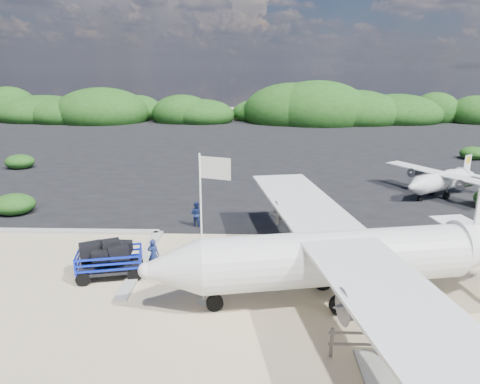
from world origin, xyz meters
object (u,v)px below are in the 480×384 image
(signboard, at_px, (378,276))
(crew_a, at_px, (154,255))
(aircraft_large, at_px, (381,172))
(aircraft_small, at_px, (114,149))
(crew_b, at_px, (196,214))
(flagpole, at_px, (203,303))
(baggage_cart, at_px, (111,277))

(signboard, height_order, crew_a, crew_a)
(crew_a, relative_size, aircraft_large, 0.08)
(signboard, xyz_separation_m, crew_a, (-9.74, 0.23, 0.75))
(crew_a, bearing_deg, aircraft_large, -120.03)
(aircraft_small, bearing_deg, crew_b, 85.27)
(signboard, bearing_deg, flagpole, -150.40)
(crew_a, bearing_deg, baggage_cart, 29.91)
(baggage_cart, height_order, crew_b, crew_b)
(baggage_cart, bearing_deg, crew_b, 52.80)
(signboard, bearing_deg, aircraft_small, 136.65)
(flagpole, bearing_deg, aircraft_large, 58.85)
(baggage_cart, bearing_deg, aircraft_small, 95.33)
(aircraft_small, bearing_deg, signboard, 93.31)
(crew_b, xyz_separation_m, aircraft_large, (14.20, 13.26, -0.74))
(crew_b, bearing_deg, flagpole, 115.76)
(baggage_cart, height_order, flagpole, flagpole)
(flagpole, distance_m, aircraft_small, 34.28)
(baggage_cart, relative_size, aircraft_small, 0.41)
(crew_b, bearing_deg, aircraft_large, -120.17)
(flagpole, xyz_separation_m, signboard, (7.28, 2.39, 0.00))
(baggage_cart, xyz_separation_m, crew_a, (1.73, 0.65, 0.75))
(signboard, relative_size, aircraft_small, 0.23)
(aircraft_large, bearing_deg, baggage_cart, 38.53)
(flagpole, bearing_deg, signboard, 18.18)
(flagpole, relative_size, aircraft_small, 0.82)
(crew_b, relative_size, aircraft_small, 0.21)
(aircraft_large, height_order, aircraft_small, aircraft_large)
(crew_a, relative_size, crew_b, 1.02)
(crew_a, xyz_separation_m, aircraft_small, (-10.87, 28.96, -0.75))
(baggage_cart, relative_size, crew_a, 1.92)
(flagpole, distance_m, aircraft_large, 24.98)
(crew_a, bearing_deg, aircraft_small, -60.08)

